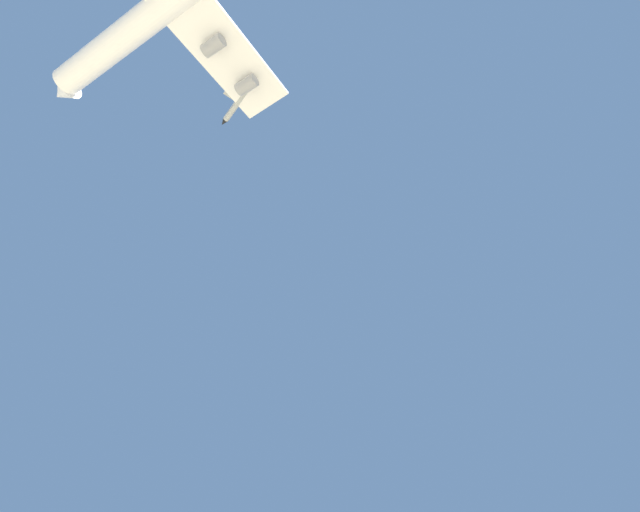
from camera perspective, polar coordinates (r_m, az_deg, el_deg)
The scene contains 1 object.
chase_jet_right_wing at distance 121.52m, azimuth -9.77°, elevation 18.05°, with size 15.23×8.37×4.00m.
Camera 1 is at (-36.21, 81.33, 2.81)m, focal length 26.43 mm.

